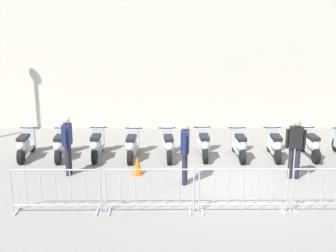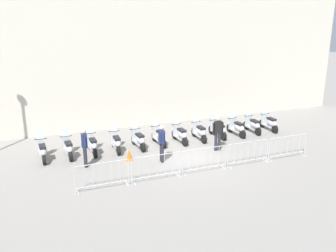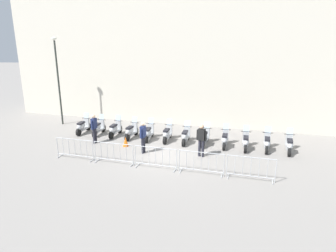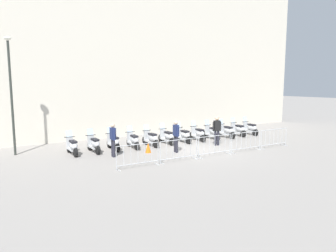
% 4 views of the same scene
% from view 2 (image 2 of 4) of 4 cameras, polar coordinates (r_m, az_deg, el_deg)
% --- Properties ---
extents(ground_plane, '(120.00, 120.00, 0.00)m').
position_cam_2_polar(ground_plane, '(16.87, 3.14, -5.12)').
color(ground_plane, gray).
extents(building_facade, '(27.93, 7.82, 11.94)m').
position_cam_2_polar(building_facade, '(22.42, -4.69, 15.78)').
color(building_facade, beige).
rests_on(building_facade, ground).
extents(motorcycle_0, '(0.65, 1.72, 1.24)m').
position_cam_2_polar(motorcycle_0, '(17.40, -19.25, -3.78)').
color(motorcycle_0, black).
rests_on(motorcycle_0, ground).
extents(motorcycle_1, '(0.63, 1.72, 1.24)m').
position_cam_2_polar(motorcycle_1, '(17.44, -15.51, -3.40)').
color(motorcycle_1, black).
rests_on(motorcycle_1, ground).
extents(motorcycle_2, '(0.68, 1.71, 1.24)m').
position_cam_2_polar(motorcycle_2, '(17.62, -11.86, -2.93)').
color(motorcycle_2, black).
rests_on(motorcycle_2, ground).
extents(motorcycle_3, '(0.73, 1.70, 1.24)m').
position_cam_2_polar(motorcycle_3, '(17.74, -8.20, -2.62)').
color(motorcycle_3, black).
rests_on(motorcycle_3, ground).
extents(motorcycle_4, '(0.61, 1.72, 1.24)m').
position_cam_2_polar(motorcycle_4, '(18.03, -4.66, -2.18)').
color(motorcycle_4, black).
rests_on(motorcycle_4, ground).
extents(motorcycle_5, '(0.65, 1.72, 1.24)m').
position_cam_2_polar(motorcycle_5, '(18.47, -1.38, -1.68)').
color(motorcycle_5, black).
rests_on(motorcycle_5, ground).
extents(motorcycle_6, '(0.64, 1.72, 1.24)m').
position_cam_2_polar(motorcycle_6, '(18.80, 1.96, -1.35)').
color(motorcycle_6, black).
rests_on(motorcycle_6, ground).
extents(motorcycle_7, '(0.72, 1.70, 1.24)m').
position_cam_2_polar(motorcycle_7, '(19.29, 5.02, -0.95)').
color(motorcycle_7, black).
rests_on(motorcycle_7, ground).
extents(motorcycle_8, '(0.65, 1.72, 1.24)m').
position_cam_2_polar(motorcycle_8, '(19.82, 7.96, -0.57)').
color(motorcycle_8, black).
rests_on(motorcycle_8, ground).
extents(motorcycle_9, '(0.64, 1.72, 1.24)m').
position_cam_2_polar(motorcycle_9, '(20.33, 10.87, -0.28)').
color(motorcycle_9, black).
rests_on(motorcycle_9, ground).
extents(motorcycle_10, '(0.71, 1.71, 1.24)m').
position_cam_2_polar(motorcycle_10, '(21.05, 13.30, 0.14)').
color(motorcycle_10, black).
rests_on(motorcycle_10, ground).
extents(motorcycle_11, '(0.72, 1.71, 1.24)m').
position_cam_2_polar(motorcycle_11, '(21.71, 15.77, 0.46)').
color(motorcycle_11, black).
rests_on(motorcycle_11, ground).
extents(barrier_segment_0, '(2.04, 0.81, 1.07)m').
position_cam_2_polar(barrier_segment_0, '(13.95, -10.32, -7.80)').
color(barrier_segment_0, '#B2B5B7').
rests_on(barrier_segment_0, ground).
extents(barrier_segment_1, '(2.04, 0.81, 1.07)m').
position_cam_2_polar(barrier_segment_1, '(14.48, -1.85, -6.60)').
color(barrier_segment_1, '#B2B5B7').
rests_on(barrier_segment_1, ground).
extents(barrier_segment_2, '(2.04, 0.81, 1.07)m').
position_cam_2_polar(barrier_segment_2, '(15.29, 5.82, -5.39)').
color(barrier_segment_2, '#B2B5B7').
rests_on(barrier_segment_2, ground).
extents(barrier_segment_3, '(2.04, 0.81, 1.07)m').
position_cam_2_polar(barrier_segment_3, '(16.36, 12.58, -4.24)').
color(barrier_segment_3, '#B2B5B7').
rests_on(barrier_segment_3, ground).
extents(barrier_segment_4, '(2.04, 0.81, 1.07)m').
position_cam_2_polar(barrier_segment_4, '(17.63, 18.42, -3.19)').
color(barrier_segment_4, '#B2B5B7').
rests_on(barrier_segment_4, ground).
extents(officer_near_row_end, '(0.51, 0.34, 1.73)m').
position_cam_2_polar(officer_near_row_end, '(17.69, 7.91, -0.86)').
color(officer_near_row_end, '#23232D').
rests_on(officer_near_row_end, ground).
extents(officer_mid_plaza, '(0.29, 0.54, 1.73)m').
position_cam_2_polar(officer_mid_plaza, '(15.99, -13.09, -3.02)').
color(officer_mid_plaza, '#23232D').
rests_on(officer_mid_plaza, ground).
extents(officer_by_barriers, '(0.32, 0.53, 1.73)m').
position_cam_2_polar(officer_by_barriers, '(16.12, -1.00, -2.42)').
color(officer_by_barriers, '#23232D').
rests_on(officer_by_barriers, ground).
extents(traffic_cone, '(0.32, 0.32, 0.55)m').
position_cam_2_polar(traffic_cone, '(16.58, -6.16, -4.57)').
color(traffic_cone, orange).
rests_on(traffic_cone, ground).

